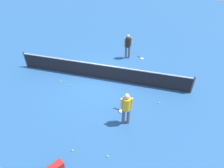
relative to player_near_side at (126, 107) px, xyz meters
name	(u,v)px	position (x,y,z in m)	size (l,w,h in m)	color
ground_plane	(102,78)	(-2.07, 2.97, -1.01)	(40.00, 40.00, 0.00)	#265693
court_net	(101,71)	(-2.07, 2.97, -0.51)	(10.09, 0.09, 1.07)	#4C4C51
player_near_side	(126,107)	(0.00, 0.00, 0.00)	(0.52, 0.43, 1.70)	#595960
player_far_side	(128,44)	(-1.10, 5.72, 0.00)	(0.51, 0.45, 1.70)	#595960
tennis_racket_near_player	(121,111)	(-0.35, 0.68, -1.00)	(0.60, 0.37, 0.03)	black
tennis_racket_far_player	(142,58)	(-0.12, 5.90, -1.00)	(0.58, 0.48, 0.03)	blue
tennis_ball_near_player	(73,150)	(-1.71, -1.97, -0.98)	(0.07, 0.07, 0.07)	#C6E033
tennis_ball_by_net	(108,156)	(-0.30, -1.85, -0.98)	(0.07, 0.07, 0.07)	#C6E033
tennis_ball_midcourt	(61,81)	(-4.24, 2.02, -0.98)	(0.07, 0.07, 0.07)	#C6E033
tennis_ball_baseline	(69,85)	(-3.63, 1.84, -0.98)	(0.07, 0.07, 0.07)	#C6E033
tennis_ball_stray_left	(159,103)	(1.38, 1.68, -0.98)	(0.07, 0.07, 0.07)	#C6E033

